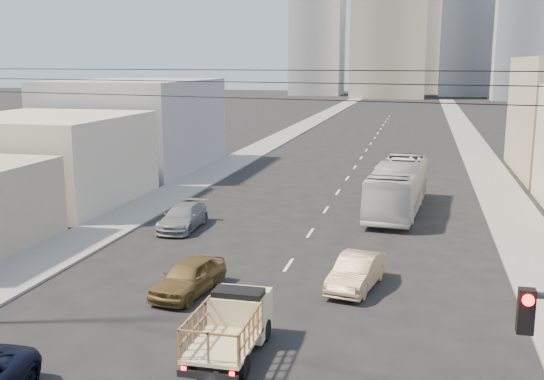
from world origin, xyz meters
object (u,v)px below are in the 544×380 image
at_px(sedan_brown, 189,277).
at_px(sedan_tan, 356,272).
at_px(city_bus, 398,187).
at_px(flatbed_pickup, 231,322).
at_px(sedan_grey, 183,217).

xyz_separation_m(sedan_brown, sedan_tan, (6.74, 2.30, -0.02)).
xyz_separation_m(city_bus, sedan_tan, (-1.10, -14.99, -0.91)).
height_order(flatbed_pickup, sedan_grey, flatbed_pickup).
relative_size(city_bus, sedan_tan, 2.68).
bearing_deg(sedan_brown, city_bus, 74.41).
height_order(sedan_brown, sedan_grey, sedan_brown).
bearing_deg(sedan_brown, sedan_grey, 121.25).
distance_m(sedan_brown, sedan_grey, 10.78).
bearing_deg(sedan_brown, flatbed_pickup, -46.83).
bearing_deg(city_bus, flatbed_pickup, -96.70).
bearing_deg(flatbed_pickup, city_bus, 78.58).
bearing_deg(sedan_tan, sedan_brown, -150.47).
height_order(sedan_tan, sedan_grey, sedan_tan).
distance_m(sedan_tan, sedan_grey, 13.28).
xyz_separation_m(flatbed_pickup, sedan_tan, (3.38, 7.20, -0.38)).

